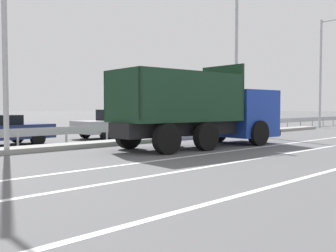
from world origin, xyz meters
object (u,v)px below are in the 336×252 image
street_lamp_3 (323,68)px  parked_car_4 (119,124)px  street_lamp_2 (239,55)px  parked_car_6 (239,120)px  parked_car_5 (194,121)px  median_road_sign (224,115)px  dump_truck (216,116)px

street_lamp_3 → parked_car_4: size_ratio=1.79×
street_lamp_2 → parked_car_6: bearing=34.8°
street_lamp_3 → parked_car_6: street_lamp_3 is taller
parked_car_5 → median_road_sign: bearing=169.9°
street_lamp_2 → parked_car_4: street_lamp_2 is taller
parked_car_5 → dump_truck: bearing=139.7°
parked_car_5 → street_lamp_3: bearing=-103.6°
dump_truck → parked_car_4: (-0.28, 6.17, -0.49)m
street_lamp_3 → parked_car_5: 12.36m
parked_car_4 → parked_car_5: parked_car_5 is taller
median_road_sign → parked_car_4: (-5.11, 2.92, -0.42)m
median_road_sign → parked_car_4: size_ratio=0.47×
street_lamp_3 → parked_car_6: size_ratio=2.10×
dump_truck → parked_car_6: dump_truck is taller
dump_truck → parked_car_6: (10.27, 6.06, -0.54)m
parked_car_6 → parked_car_5: bearing=90.1°
street_lamp_3 → parked_car_5: (-11.33, 3.09, -3.83)m
street_lamp_2 → parked_car_5: 4.84m
street_lamp_2 → parked_car_5: (-0.86, 2.73, -3.90)m
median_road_sign → parked_car_6: (5.45, 2.81, -0.47)m
dump_truck → parked_car_5: size_ratio=1.75×
parked_car_4 → dump_truck: bearing=-176.5°
parked_car_4 → parked_car_5: bearing=-90.8°
dump_truck → parked_car_5: dump_truck is taller
dump_truck → median_road_sign: size_ratio=3.56×
median_road_sign → parked_car_5: (0.57, 2.76, -0.40)m
street_lamp_2 → street_lamp_3: 10.47m
street_lamp_2 → street_lamp_3: (10.47, -0.36, -0.06)m
dump_truck → street_lamp_2: size_ratio=0.93×
dump_truck → parked_car_5: 8.09m
street_lamp_3 → dump_truck: bearing=-170.1°
dump_truck → street_lamp_3: size_ratio=0.94×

